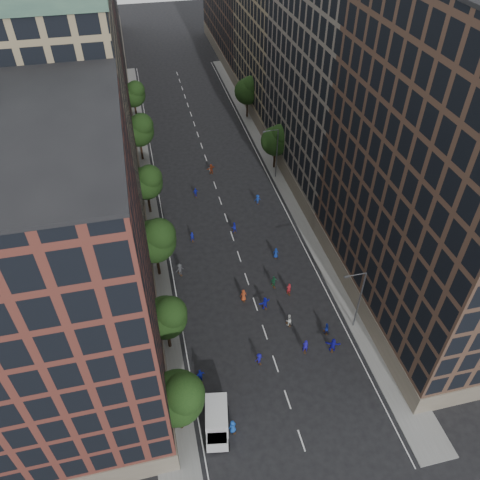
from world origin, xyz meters
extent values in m
plane|color=black|center=(0.00, 40.00, 0.00)|extent=(240.00, 240.00, 0.00)
cube|color=slate|center=(-12.00, 47.50, 0.07)|extent=(4.00, 105.00, 0.15)
cube|color=slate|center=(12.00, 47.50, 0.07)|extent=(4.00, 105.00, 0.15)
cube|color=#5C2B23|center=(-19.00, 11.00, 15.00)|extent=(14.00, 22.00, 30.00)
cube|color=#8A795A|center=(-19.00, 35.00, 17.00)|extent=(14.00, 26.00, 34.00)
cube|color=#5C2B23|center=(-19.00, 58.00, 14.00)|extent=(14.00, 20.00, 28.00)
cube|color=#312721|center=(-19.00, 82.00, 16.00)|extent=(14.00, 28.00, 32.00)
cube|color=#4C3529|center=(19.00, 15.00, 18.00)|extent=(14.00, 30.00, 36.00)
cube|color=#6D635A|center=(19.00, 44.00, 16.50)|extent=(14.00, 28.00, 33.00)
cube|color=#8A795A|center=(19.00, 71.00, 17.50)|extent=(14.00, 26.00, 35.00)
cylinder|color=black|center=(-11.20, 4.00, 1.98)|extent=(0.36, 0.36, 3.96)
sphere|color=black|center=(-11.20, 4.00, 5.58)|extent=(5.20, 5.20, 5.20)
sphere|color=black|center=(-10.55, 3.48, 6.88)|extent=(3.90, 3.90, 3.90)
cylinder|color=black|center=(-11.20, 14.00, 1.85)|extent=(0.36, 0.36, 3.70)
sphere|color=black|center=(-11.20, 14.00, 5.21)|extent=(4.80, 4.80, 4.80)
sphere|color=black|center=(-10.60, 13.52, 6.41)|extent=(3.60, 3.60, 3.60)
cylinder|color=black|center=(-11.20, 26.00, 2.11)|extent=(0.36, 0.36, 4.22)
sphere|color=black|center=(-11.20, 26.00, 5.95)|extent=(5.60, 5.60, 5.60)
sphere|color=black|center=(-10.50, 25.44, 7.35)|extent=(4.20, 4.20, 4.20)
cylinder|color=black|center=(-11.20, 40.00, 1.94)|extent=(0.36, 0.36, 3.87)
sphere|color=black|center=(-11.20, 40.00, 5.46)|extent=(5.00, 5.00, 5.00)
sphere|color=black|center=(-10.57, 39.50, 6.71)|extent=(3.75, 3.75, 3.75)
cylinder|color=black|center=(-11.20, 56.00, 2.02)|extent=(0.36, 0.36, 4.05)
sphere|color=black|center=(-11.20, 56.00, 5.70)|extent=(5.40, 5.40, 5.40)
sphere|color=black|center=(-10.52, 55.46, 7.05)|extent=(4.05, 4.05, 4.05)
cylinder|color=black|center=(-11.20, 72.00, 1.89)|extent=(0.36, 0.36, 3.78)
sphere|color=black|center=(-11.20, 72.00, 5.33)|extent=(4.80, 4.80, 4.80)
sphere|color=black|center=(-10.60, 71.52, 6.53)|extent=(3.60, 3.60, 3.60)
cylinder|color=black|center=(11.20, 48.00, 1.87)|extent=(0.36, 0.36, 3.74)
sphere|color=black|center=(11.20, 48.00, 5.27)|extent=(5.00, 5.00, 5.00)
sphere|color=black|center=(11.82, 47.50, 6.52)|extent=(3.75, 3.75, 3.75)
cylinder|color=black|center=(11.20, 68.00, 1.98)|extent=(0.36, 0.36, 3.96)
sphere|color=black|center=(11.20, 68.00, 5.58)|extent=(5.20, 5.20, 5.20)
sphere|color=black|center=(11.85, 67.48, 6.88)|extent=(3.90, 3.90, 3.90)
cylinder|color=#595B60|center=(10.60, 12.00, 4.50)|extent=(0.18, 0.18, 9.00)
cylinder|color=#595B60|center=(9.40, 12.00, 9.00)|extent=(2.40, 0.12, 0.12)
cube|color=#595B60|center=(8.30, 12.00, 8.95)|extent=(0.50, 0.22, 0.15)
cylinder|color=#595B60|center=(10.60, 45.00, 4.50)|extent=(0.18, 0.18, 9.00)
cylinder|color=#595B60|center=(9.40, 45.00, 9.00)|extent=(2.40, 0.12, 0.12)
cube|color=#595B60|center=(8.30, 45.00, 8.95)|extent=(0.50, 0.22, 0.15)
cube|color=silver|center=(-7.69, 3.61, 1.49)|extent=(2.76, 4.02, 2.27)
cube|color=silver|center=(-8.08, 1.38, 1.08)|extent=(2.31, 1.98, 1.44)
cube|color=black|center=(-8.08, 1.38, 1.75)|extent=(2.06, 1.64, 0.10)
cylinder|color=black|center=(-9.15, 1.25, 0.39)|extent=(0.39, 0.82, 0.78)
cylinder|color=black|center=(-7.12, 0.90, 0.39)|extent=(0.39, 0.82, 0.78)
cylinder|color=black|center=(-8.47, 5.21, 0.39)|extent=(0.39, 0.82, 0.78)
cylinder|color=black|center=(-6.43, 4.86, 0.39)|extent=(0.39, 0.82, 0.78)
imported|color=#1549B1|center=(-6.34, 2.48, 0.87)|extent=(1.00, 0.82, 1.75)
imported|color=#1C14A4|center=(3.71, 9.86, 0.95)|extent=(0.78, 0.59, 1.91)
imported|color=navy|center=(6.97, 11.80, 0.77)|extent=(0.82, 0.67, 1.54)
imported|color=#14118D|center=(-1.78, 9.58, 0.75)|extent=(1.10, 0.85, 1.49)
imported|color=#121C99|center=(-8.50, 8.74, 0.97)|extent=(1.22, 0.77, 1.94)
imported|color=#1915B1|center=(6.82, 9.29, 0.94)|extent=(1.83, 1.11, 1.88)
imported|color=#A93C1C|center=(-1.29, 19.00, 0.87)|extent=(0.90, 0.63, 1.74)
imported|color=#AA1C23|center=(4.60, 18.76, 0.87)|extent=(0.68, 0.50, 1.73)
imported|color=silver|center=(3.05, 13.93, 0.85)|extent=(0.97, 0.84, 1.70)
imported|color=#3E3F43|center=(-8.50, 25.35, 0.92)|extent=(1.36, 1.08, 1.85)
imported|color=#1B5B36|center=(3.07, 20.41, 0.88)|extent=(1.09, 0.60, 1.75)
imported|color=#161BB9|center=(0.99, 17.14, 0.87)|extent=(1.69, 1.04, 1.74)
imported|color=navy|center=(4.91, 25.66, 0.79)|extent=(0.86, 0.65, 1.59)
imported|color=#111990|center=(-5.87, 31.77, 0.78)|extent=(0.63, 0.48, 1.56)
imported|color=#171CBB|center=(0.47, 32.42, 0.82)|extent=(0.91, 0.77, 1.65)
imported|color=#1436A5|center=(5.64, 38.39, 0.79)|extent=(1.10, 0.72, 1.59)
imported|color=#151DB0|center=(-3.65, 42.50, 0.78)|extent=(0.94, 0.45, 1.56)
imported|color=maroon|center=(0.06, 48.71, 0.87)|extent=(1.67, 1.13, 1.73)
camera|label=1|loc=(-10.73, -19.50, 44.80)|focal=35.00mm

